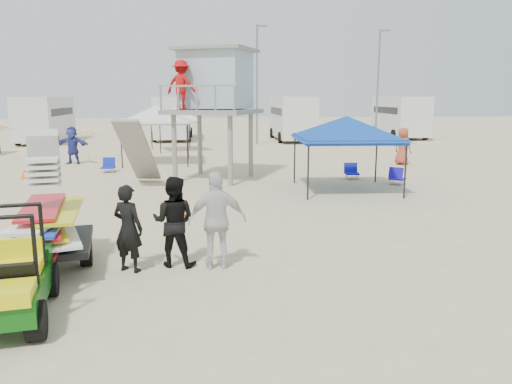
{
  "coord_description": "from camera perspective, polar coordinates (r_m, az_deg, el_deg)",
  "views": [
    {
      "loc": [
        -0.57,
        -7.49,
        3.34
      ],
      "look_at": [
        0.5,
        3.0,
        1.3
      ],
      "focal_mm": 35.0,
      "sensor_mm": 36.0,
      "label": 1
    }
  ],
  "objects": [
    {
      "name": "ground",
      "position": [
        8.22,
        -1.39,
        -13.03
      ],
      "size": [
        140.0,
        140.0,
        0.0
      ],
      "primitive_type": "plane",
      "color": "beige",
      "rests_on": "ground"
    },
    {
      "name": "utility_cart",
      "position": [
        8.37,
        -26.9,
        -8.07
      ],
      "size": [
        1.47,
        2.37,
        1.68
      ],
      "color": "#0C4E0E",
      "rests_on": "ground"
    },
    {
      "name": "surf_trailer",
      "position": [
        10.44,
        -22.47,
        -2.98
      ],
      "size": [
        1.76,
        2.74,
        2.4
      ],
      "color": "black",
      "rests_on": "ground"
    },
    {
      "name": "man_left",
      "position": [
        9.84,
        -14.41,
        -4.05
      ],
      "size": [
        0.74,
        0.65,
        1.7
      ],
      "primitive_type": "imported",
      "rotation": [
        0.0,
        0.0,
        2.66
      ],
      "color": "black",
      "rests_on": "ground"
    },
    {
      "name": "man_mid",
      "position": [
        9.98,
        -9.38,
        -3.35
      ],
      "size": [
        1.01,
        0.87,
        1.8
      ],
      "primitive_type": "imported",
      "rotation": [
        0.0,
        0.0,
        2.9
      ],
      "color": "black",
      "rests_on": "ground"
    },
    {
      "name": "man_right",
      "position": [
        9.7,
        -4.45,
        -3.26
      ],
      "size": [
        1.16,
        0.55,
        1.93
      ],
      "primitive_type": "imported",
      "rotation": [
        0.0,
        0.0,
        3.21
      ],
      "color": "silver",
      "rests_on": "ground"
    },
    {
      "name": "lifeguard_tower",
      "position": [
        20.16,
        -5.22,
        12.13
      ],
      "size": [
        4.18,
        4.18,
        5.06
      ],
      "color": "gray",
      "rests_on": "ground"
    },
    {
      "name": "canopy_blue",
      "position": [
        17.93,
        10.34,
        8.09
      ],
      "size": [
        3.5,
        3.5,
        3.04
      ],
      "color": "black",
      "rests_on": "ground"
    },
    {
      "name": "canopy_white_a",
      "position": [
        25.4,
        -11.4,
        9.35
      ],
      "size": [
        3.28,
        3.28,
        3.26
      ],
      "color": "black",
      "rests_on": "ground"
    },
    {
      "name": "canopy_white_c",
      "position": [
        31.2,
        -9.27,
        9.25
      ],
      "size": [
        3.28,
        3.28,
        3.03
      ],
      "color": "black",
      "rests_on": "ground"
    },
    {
      "name": "umbrella_b",
      "position": [
        27.93,
        -18.63,
        5.13
      ],
      "size": [
        2.39,
        2.38,
        1.55
      ],
      "primitive_type": "imported",
      "rotation": [
        0.0,
        0.0,
        0.95
      ],
      "color": "yellow",
      "rests_on": "ground"
    },
    {
      "name": "cone_near",
      "position": [
        14.12,
        -8.76,
        -1.81
      ],
      "size": [
        0.34,
        0.34,
        0.5
      ],
      "primitive_type": "cone",
      "color": "#FC4E07",
      "rests_on": "ground"
    },
    {
      "name": "cone_far",
      "position": [
        22.47,
        -24.88,
        2.04
      ],
      "size": [
        0.34,
        0.34,
        0.5
      ],
      "primitive_type": "cone",
      "color": "#FF5208",
      "rests_on": "ground"
    },
    {
      "name": "beach_chair_a",
      "position": [
        23.06,
        -16.5,
        2.97
      ],
      "size": [
        0.59,
        0.63,
        0.64
      ],
      "color": "#1023AE",
      "rests_on": "ground"
    },
    {
      "name": "beach_chair_b",
      "position": [
        20.74,
        10.85,
        2.37
      ],
      "size": [
        0.6,
        0.64,
        0.64
      ],
      "color": "#0F16A4",
      "rests_on": "ground"
    },
    {
      "name": "beach_chair_c",
      "position": [
        19.84,
        15.74,
        1.77
      ],
      "size": [
        0.74,
        0.85,
        0.64
      ],
      "color": "#1D10B8",
      "rests_on": "ground"
    },
    {
      "name": "rv_far_left",
      "position": [
        39.22,
        -22.98,
        7.86
      ],
      "size": [
        2.64,
        6.8,
        3.25
      ],
      "color": "silver",
      "rests_on": "ground"
    },
    {
      "name": "rv_mid_left",
      "position": [
        39.09,
        -9.48,
        8.56
      ],
      "size": [
        2.65,
        6.5,
        3.25
      ],
      "color": "silver",
      "rests_on": "ground"
    },
    {
      "name": "rv_mid_right",
      "position": [
        38.09,
        4.17,
        8.62
      ],
      "size": [
        2.64,
        7.0,
        3.25
      ],
      "color": "silver",
      "rests_on": "ground"
    },
    {
      "name": "rv_far_right",
      "position": [
        42.0,
        16.13,
        8.44
      ],
      "size": [
        2.64,
        6.6,
        3.25
      ],
      "color": "silver",
      "rests_on": "ground"
    },
    {
      "name": "light_pole_left",
      "position": [
        34.68,
        0.1,
        12.06
      ],
      "size": [
        0.14,
        0.14,
        8.0
      ],
      "primitive_type": "cylinder",
      "color": "slate",
      "rests_on": "ground"
    },
    {
      "name": "light_pole_right",
      "position": [
        38.13,
        13.73,
        11.66
      ],
      "size": [
        0.14,
        0.14,
        8.0
      ],
      "primitive_type": "cylinder",
      "color": "slate",
      "rests_on": "ground"
    },
    {
      "name": "distant_beachgoers",
      "position": [
        24.87,
        -7.9,
        5.28
      ],
      "size": [
        17.53,
        2.9,
        1.86
      ],
      "color": "navy",
      "rests_on": "ground"
    }
  ]
}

